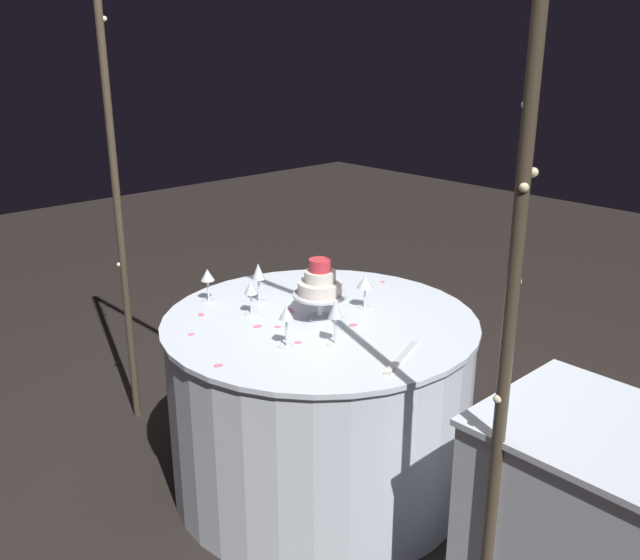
{
  "coord_description": "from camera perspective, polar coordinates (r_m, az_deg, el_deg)",
  "views": [
    {
      "loc": [
        -1.9,
        1.77,
        1.82
      ],
      "look_at": [
        0.0,
        0.0,
        0.92
      ],
      "focal_mm": 38.93,
      "sensor_mm": 36.0,
      "label": 1
    }
  ],
  "objects": [
    {
      "name": "rose_petal_9",
      "position": [
        2.7,
        -10.56,
        -4.41
      ],
      "size": [
        0.02,
        0.03,
        0.0
      ],
      "primitive_type": "ellipsoid",
      "rotation": [
        0.0,
        0.0,
        1.65
      ],
      "color": "#EA6B84",
      "rests_on": "main_table"
    },
    {
      "name": "rose_petal_1",
      "position": [
        2.44,
        -8.34,
        -6.96
      ],
      "size": [
        0.04,
        0.04,
        0.0
      ],
      "primitive_type": "ellipsoid",
      "rotation": [
        0.0,
        0.0,
        1.11
      ],
      "color": "#EA6B84",
      "rests_on": "main_table"
    },
    {
      "name": "wine_glass_3",
      "position": [
        2.83,
        -5.7,
        -0.83
      ],
      "size": [
        0.06,
        0.06,
        0.14
      ],
      "color": "silver",
      "rests_on": "main_table"
    },
    {
      "name": "tiered_cake",
      "position": [
        2.75,
        0.07,
        -0.43
      ],
      "size": [
        0.22,
        0.22,
        0.25
      ],
      "color": "silver",
      "rests_on": "main_table"
    },
    {
      "name": "rose_petal_7",
      "position": [
        2.74,
        -5.13,
        -3.81
      ],
      "size": [
        0.03,
        0.04,
        0.0
      ],
      "primitive_type": "ellipsoid",
      "rotation": [
        0.0,
        0.0,
        1.33
      ],
      "color": "#EA6B84",
      "rests_on": "main_table"
    },
    {
      "name": "rose_petal_4",
      "position": [
        3.24,
        5.18,
        -0.15
      ],
      "size": [
        0.03,
        0.03,
        0.0
      ],
      "primitive_type": "ellipsoid",
      "rotation": [
        0.0,
        0.0,
        5.91
      ],
      "color": "#EA6B84",
      "rests_on": "main_table"
    },
    {
      "name": "wine_glass_1",
      "position": [
        3.0,
        -9.23,
        0.23
      ],
      "size": [
        0.06,
        0.06,
        0.14
      ],
      "color": "silver",
      "rests_on": "main_table"
    },
    {
      "name": "ground_plane",
      "position": [
        3.17,
        -0.0,
        -15.98
      ],
      "size": [
        12.0,
        12.0,
        0.0
      ],
      "primitive_type": "plane",
      "color": "black"
    },
    {
      "name": "wine_glass_5",
      "position": [
        2.51,
        -2.79,
        -3.01
      ],
      "size": [
        0.06,
        0.06,
        0.16
      ],
      "color": "silver",
      "rests_on": "main_table"
    },
    {
      "name": "wine_glass_0",
      "position": [
        2.96,
        -5.09,
        0.51
      ],
      "size": [
        0.06,
        0.06,
        0.17
      ],
      "color": "silver",
      "rests_on": "main_table"
    },
    {
      "name": "rose_petal_3",
      "position": [
        2.73,
        -3.5,
        -3.85
      ],
      "size": [
        0.03,
        0.03,
        0.0
      ],
      "primitive_type": "ellipsoid",
      "rotation": [
        0.0,
        0.0,
        0.65
      ],
      "color": "#EA6B84",
      "rests_on": "main_table"
    },
    {
      "name": "side_table",
      "position": [
        2.36,
        20.43,
        -19.29
      ],
      "size": [
        0.58,
        0.58,
        0.81
      ],
      "color": "silver",
      "rests_on": "ground"
    },
    {
      "name": "rose_petal_6",
      "position": [
        2.59,
        -1.81,
        -5.14
      ],
      "size": [
        0.04,
        0.04,
        0.0
      ],
      "primitive_type": "ellipsoid",
      "rotation": [
        0.0,
        0.0,
        3.99
      ],
      "color": "#EA6B84",
      "rests_on": "main_table"
    },
    {
      "name": "cake_knife",
      "position": [
        2.47,
        6.55,
        -6.5
      ],
      "size": [
        0.13,
        0.28,
        0.01
      ],
      "color": "silver",
      "rests_on": "main_table"
    },
    {
      "name": "wine_glass_4",
      "position": [
        2.89,
        3.73,
        -0.29
      ],
      "size": [
        0.07,
        0.07,
        0.14
      ],
      "color": "silver",
      "rests_on": "main_table"
    },
    {
      "name": "rose_petal_5",
      "position": [
        2.89,
        -9.74,
        -2.82
      ],
      "size": [
        0.04,
        0.04,
        0.0
      ],
      "primitive_type": "ellipsoid",
      "rotation": [
        0.0,
        0.0,
        5.97
      ],
      "color": "#EA6B84",
      "rests_on": "main_table"
    },
    {
      "name": "main_table",
      "position": [
        2.97,
        -0.0,
        -9.97
      ],
      "size": [
        1.28,
        1.28,
        0.76
      ],
      "color": "silver",
      "rests_on": "ground"
    },
    {
      "name": "rose_petal_2",
      "position": [
        2.75,
        2.75,
        -3.71
      ],
      "size": [
        0.04,
        0.04,
        0.0
      ],
      "primitive_type": "ellipsoid",
      "rotation": [
        0.0,
        0.0,
        1.25
      ],
      "color": "#EA6B84",
      "rests_on": "main_table"
    },
    {
      "name": "wine_glass_2",
      "position": [
        2.53,
        1.27,
        -2.64
      ],
      "size": [
        0.06,
        0.06,
        0.18
      ],
      "color": "silver",
      "rests_on": "main_table"
    },
    {
      "name": "decorative_arch",
      "position": [
        2.41,
        -5.62,
        13.33
      ],
      "size": [
        2.13,
        0.06,
        2.46
      ],
      "color": "#473D2D",
      "rests_on": "ground"
    },
    {
      "name": "rose_petal_8",
      "position": [
        2.88,
        -2.33,
        -2.6
      ],
      "size": [
        0.04,
        0.04,
        0.0
      ],
      "primitive_type": "ellipsoid",
      "rotation": [
        0.0,
        0.0,
        5.94
      ],
      "color": "#EA6B84",
      "rests_on": "main_table"
    },
    {
      "name": "rose_petal_0",
      "position": [
        2.91,
        -2.54,
        -2.39
      ],
      "size": [
        0.03,
        0.03,
        0.0
      ],
      "primitive_type": "ellipsoid",
      "rotation": [
        0.0,
        0.0,
        3.6
      ],
      "color": "#EA6B84",
      "rests_on": "main_table"
    }
  ]
}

